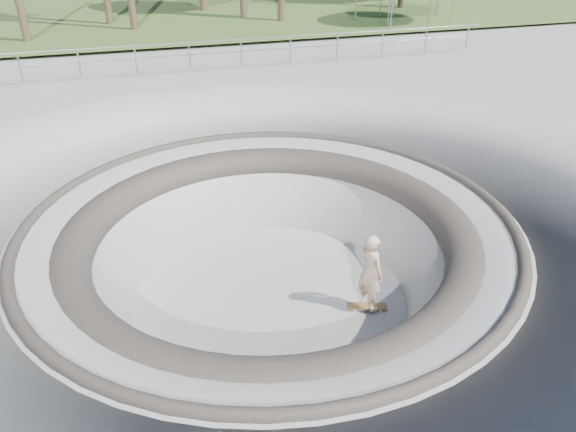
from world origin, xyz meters
name	(u,v)px	position (x,y,z in m)	size (l,w,h in m)	color
ground	(269,223)	(0.00, 0.00, 0.00)	(180.00, 180.00, 0.00)	#AEAFAA
skate_bowl	(271,293)	(0.00, 0.00, -1.83)	(14.00, 14.00, 4.10)	#AEAFAA
distant_hills	(176,30)	(3.78, 57.17, -7.02)	(103.20, 45.00, 28.60)	olive
safety_railing	(189,55)	(0.00, 12.00, 0.69)	(25.00, 0.06, 1.03)	gray
skateboard	(368,306)	(1.90, -1.03, -1.83)	(0.87, 0.48, 0.09)	brown
skater	(371,272)	(1.90, -1.03, -0.92)	(0.65, 0.43, 1.78)	#DCB48E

